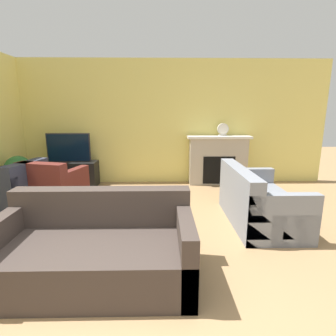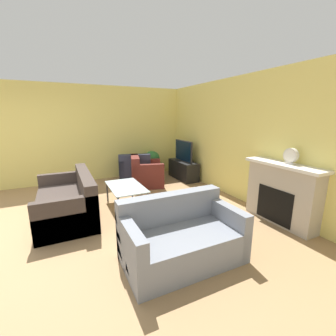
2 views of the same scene
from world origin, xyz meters
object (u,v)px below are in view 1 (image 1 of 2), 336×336
(potted_plant, at_px, (19,171))
(tv, at_px, (69,148))
(couch_loveseat, at_px, (257,203))
(armchair_by_window, at_px, (13,192))
(mantel_clock, at_px, (223,129))
(couch_sectional, at_px, (97,251))
(coffee_table, at_px, (116,201))
(armchair_accent, at_px, (54,190))

(potted_plant, bearing_deg, tv, 45.18)
(couch_loveseat, distance_m, potted_plant, 4.29)
(armchair_by_window, relative_size, mantel_clock, 3.85)
(mantel_clock, bearing_deg, couch_sectional, -120.14)
(tv, bearing_deg, couch_sectional, -67.35)
(armchair_by_window, xyz_separation_m, mantel_clock, (3.78, 1.53, 0.92))
(couch_loveseat, relative_size, potted_plant, 1.92)
(couch_loveseat, bearing_deg, mantel_clock, 2.00)
(tv, xyz_separation_m, couch_sectional, (1.35, -3.23, -0.56))
(couch_sectional, height_order, coffee_table, couch_sectional)
(armchair_accent, height_order, coffee_table, armchair_accent)
(armchair_accent, xyz_separation_m, mantel_clock, (3.16, 1.40, 0.92))
(tv, relative_size, armchair_accent, 0.90)
(couch_sectional, height_order, potted_plant, couch_sectional)
(armchair_accent, height_order, potted_plant, armchair_accent)
(potted_plant, relative_size, mantel_clock, 2.94)
(tv, bearing_deg, armchair_accent, -83.23)
(couch_loveseat, distance_m, armchair_accent, 3.31)
(potted_plant, bearing_deg, armchair_by_window, -70.00)
(couch_loveseat, xyz_separation_m, coffee_table, (-2.03, -0.17, 0.12))
(armchair_accent, distance_m, potted_plant, 1.04)
(potted_plant, distance_m, mantel_clock, 4.18)
(armchair_by_window, relative_size, potted_plant, 1.31)
(tv, height_order, coffee_table, tv)
(couch_loveseat, height_order, mantel_clock, mantel_clock)
(couch_sectional, distance_m, armchair_by_window, 2.59)
(coffee_table, bearing_deg, armchair_accent, 144.18)
(armchair_by_window, distance_m, coffee_table, 1.98)
(armchair_by_window, bearing_deg, tv, 174.10)
(armchair_accent, bearing_deg, armchair_by_window, 26.12)
(coffee_table, height_order, potted_plant, potted_plant)
(couch_sectional, relative_size, armchair_accent, 1.85)
(coffee_table, bearing_deg, potted_plant, 145.65)
(couch_sectional, bearing_deg, armchair_by_window, 134.58)
(tv, xyz_separation_m, potted_plant, (-0.71, -0.72, -0.35))
(tv, distance_m, couch_sectional, 3.55)
(tv, relative_size, couch_loveseat, 0.60)
(couch_loveseat, height_order, potted_plant, couch_loveseat)
(couch_loveseat, height_order, armchair_accent, same)
(couch_sectional, bearing_deg, potted_plant, 129.37)
(armchair_by_window, height_order, mantel_clock, mantel_clock)
(tv, xyz_separation_m, armchair_accent, (0.15, -1.26, -0.55))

